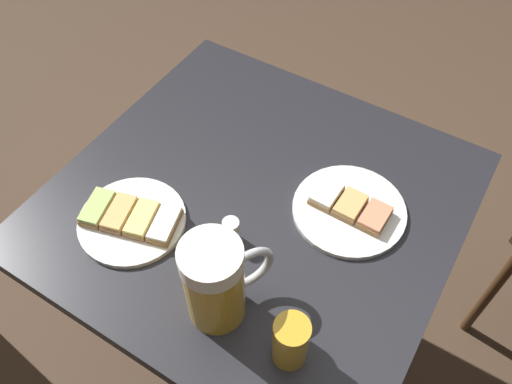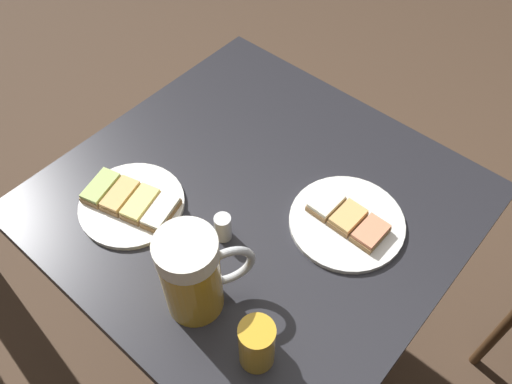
# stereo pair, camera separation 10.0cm
# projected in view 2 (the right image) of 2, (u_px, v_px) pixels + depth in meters

# --- Properties ---
(ground_plane) EXTENTS (6.00, 6.00, 0.00)m
(ground_plane) POSITION_uv_depth(u_px,v_px,m) (256.00, 346.00, 1.60)
(ground_plane) COLOR #4C3828
(cafe_table) EXTENTS (0.75, 0.73, 0.75)m
(cafe_table) POSITION_uv_depth(u_px,v_px,m) (256.00, 244.00, 1.14)
(cafe_table) COLOR black
(cafe_table) RESTS_ON ground_plane
(plate_near) EXTENTS (0.20, 0.20, 0.03)m
(plate_near) POSITION_uv_depth(u_px,v_px,m) (131.00, 202.00, 0.99)
(plate_near) COLOR white
(plate_near) RESTS_ON cafe_table
(plate_far) EXTENTS (0.22, 0.22, 0.03)m
(plate_far) POSITION_uv_depth(u_px,v_px,m) (347.00, 221.00, 0.97)
(plate_far) COLOR white
(plate_far) RESTS_ON cafe_table
(beer_mug) EXTENTS (0.11, 0.15, 0.18)m
(beer_mug) POSITION_uv_depth(u_px,v_px,m) (193.00, 274.00, 0.81)
(beer_mug) COLOR gold
(beer_mug) RESTS_ON cafe_table
(beer_glass_small) EXTENTS (0.06, 0.06, 0.10)m
(beer_glass_small) POSITION_uv_depth(u_px,v_px,m) (257.00, 344.00, 0.78)
(beer_glass_small) COLOR gold
(beer_glass_small) RESTS_ON cafe_table
(salt_shaker) EXTENTS (0.03, 0.03, 0.06)m
(salt_shaker) POSITION_uv_depth(u_px,v_px,m) (223.00, 227.00, 0.94)
(salt_shaker) COLOR silver
(salt_shaker) RESTS_ON cafe_table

